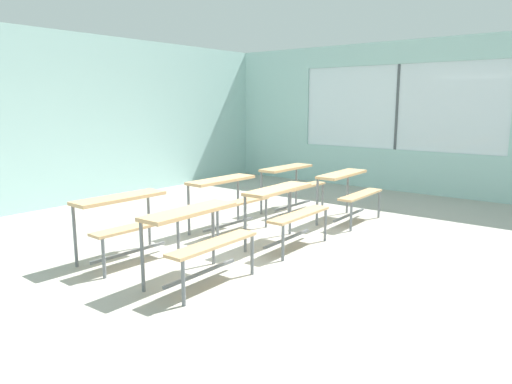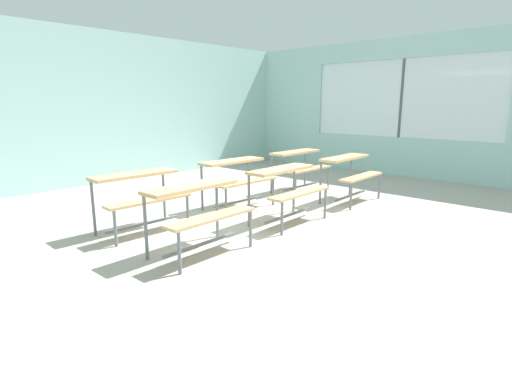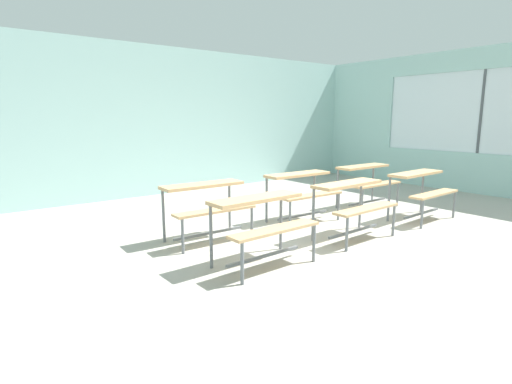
# 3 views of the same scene
# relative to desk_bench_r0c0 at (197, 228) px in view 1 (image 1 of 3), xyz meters

# --- Properties ---
(ground) EXTENTS (10.00, 9.00, 0.05)m
(ground) POSITION_rel_desk_bench_r0c0_xyz_m (1.19, 0.03, -0.59)
(ground) COLOR #ADA89E
(wall_back) EXTENTS (10.00, 0.12, 3.00)m
(wall_back) POSITION_rel_desk_bench_r0c0_xyz_m (1.19, 4.53, 0.94)
(wall_back) COLOR #A8D1CC
(wall_back) RESTS_ON ground
(wall_right) EXTENTS (0.12, 9.00, 3.00)m
(wall_right) POSITION_rel_desk_bench_r0c0_xyz_m (6.19, -0.11, 0.88)
(wall_right) COLOR #A8D1CC
(wall_right) RESTS_ON ground
(desk_bench_r0c0) EXTENTS (1.11, 0.61, 0.74)m
(desk_bench_r0c0) POSITION_rel_desk_bench_r0c0_xyz_m (0.00, 0.00, 0.00)
(desk_bench_r0c0) COLOR tan
(desk_bench_r0c0) RESTS_ON ground
(desk_bench_r0c1) EXTENTS (1.12, 0.62, 0.74)m
(desk_bench_r0c1) POSITION_rel_desk_bench_r0c0_xyz_m (1.56, 0.03, 0.00)
(desk_bench_r0c1) COLOR tan
(desk_bench_r0c1) RESTS_ON ground
(desk_bench_r0c2) EXTENTS (1.12, 0.62, 0.74)m
(desk_bench_r0c2) POSITION_rel_desk_bench_r0c0_xyz_m (3.21, 0.02, 0.00)
(desk_bench_r0c2) COLOR tan
(desk_bench_r0c2) RESTS_ON ground
(desk_bench_r1c0) EXTENTS (1.12, 0.62, 0.74)m
(desk_bench_r1c0) POSITION_rel_desk_bench_r0c0_xyz_m (-0.02, 1.12, 0.00)
(desk_bench_r1c0) COLOR tan
(desk_bench_r1c0) RESTS_ON ground
(desk_bench_r1c1) EXTENTS (1.12, 0.62, 0.74)m
(desk_bench_r1c1) POSITION_rel_desk_bench_r0c0_xyz_m (1.65, 1.08, 0.00)
(desk_bench_r1c1) COLOR tan
(desk_bench_r1c1) RESTS_ON ground
(desk_bench_r1c2) EXTENTS (1.11, 0.60, 0.74)m
(desk_bench_r1c2) POSITION_rel_desk_bench_r0c0_xyz_m (3.26, 1.09, 0.00)
(desk_bench_r1c2) COLOR tan
(desk_bench_r1c2) RESTS_ON ground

